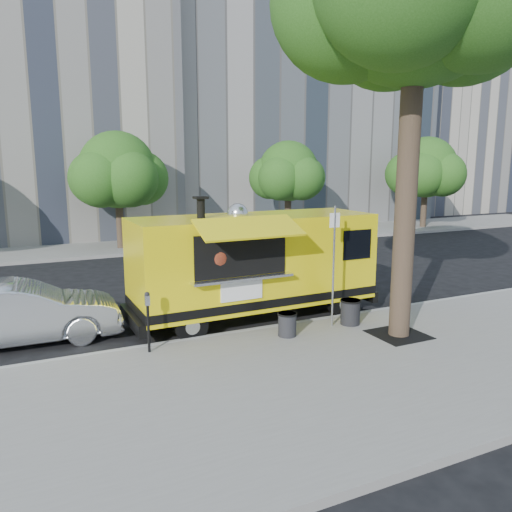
{
  "coord_description": "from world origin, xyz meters",
  "views": [
    {
      "loc": [
        -5.28,
        -11.53,
        4.15
      ],
      "look_at": [
        0.19,
        0.0,
        1.77
      ],
      "focal_mm": 35.0,
      "sensor_mm": 36.0,
      "label": 1
    }
  ],
  "objects_px": {
    "trash_bin_right": "(350,311)",
    "far_tree_c": "(288,171)",
    "food_truck": "(254,263)",
    "sedan": "(20,313)",
    "far_tree_b": "(117,170)",
    "trash_bin_left": "(287,324)",
    "sign_post": "(334,259)",
    "far_tree_d": "(426,168)",
    "parking_meter": "(148,315)"
  },
  "relations": [
    {
      "from": "far_tree_d",
      "to": "food_truck",
      "type": "bearing_deg",
      "value": -145.07
    },
    {
      "from": "far_tree_b",
      "to": "sedan",
      "type": "xyz_separation_m",
      "value": [
        -4.47,
        -11.88,
        -3.1
      ]
    },
    {
      "from": "far_tree_b",
      "to": "trash_bin_left",
      "type": "xyz_separation_m",
      "value": [
        1.18,
        -14.42,
        -3.38
      ]
    },
    {
      "from": "sedan",
      "to": "sign_post",
      "type": "bearing_deg",
      "value": -106.64
    },
    {
      "from": "far_tree_b",
      "to": "trash_bin_left",
      "type": "bearing_deg",
      "value": -85.33
    },
    {
      "from": "far_tree_d",
      "to": "sign_post",
      "type": "distance_m",
      "value": 21.79
    },
    {
      "from": "sign_post",
      "to": "parking_meter",
      "type": "xyz_separation_m",
      "value": [
        -4.55,
        0.2,
        -0.87
      ]
    },
    {
      "from": "far_tree_c",
      "to": "far_tree_d",
      "type": "height_order",
      "value": "far_tree_d"
    },
    {
      "from": "far_tree_b",
      "to": "far_tree_c",
      "type": "bearing_deg",
      "value": -1.91
    },
    {
      "from": "parking_meter",
      "to": "trash_bin_left",
      "type": "relative_size",
      "value": 2.39
    },
    {
      "from": "far_tree_b",
      "to": "trash_bin_left",
      "type": "height_order",
      "value": "far_tree_b"
    },
    {
      "from": "trash_bin_right",
      "to": "trash_bin_left",
      "type": "bearing_deg",
      "value": -177.53
    },
    {
      "from": "sign_post",
      "to": "food_truck",
      "type": "distance_m",
      "value": 2.2
    },
    {
      "from": "trash_bin_left",
      "to": "trash_bin_right",
      "type": "xyz_separation_m",
      "value": [
        1.86,
        0.08,
        0.04
      ]
    },
    {
      "from": "far_tree_b",
      "to": "far_tree_c",
      "type": "height_order",
      "value": "far_tree_b"
    },
    {
      "from": "far_tree_b",
      "to": "parking_meter",
      "type": "xyz_separation_m",
      "value": [
        -2.0,
        -14.05,
        -2.85
      ]
    },
    {
      "from": "far_tree_d",
      "to": "trash_bin_right",
      "type": "xyz_separation_m",
      "value": [
        -15.96,
        -14.24,
        -3.4
      ]
    },
    {
      "from": "far_tree_d",
      "to": "food_truck",
      "type": "relative_size",
      "value": 0.83
    },
    {
      "from": "far_tree_d",
      "to": "sedan",
      "type": "relative_size",
      "value": 1.27
    },
    {
      "from": "parking_meter",
      "to": "trash_bin_left",
      "type": "bearing_deg",
      "value": -6.71
    },
    {
      "from": "parking_meter",
      "to": "trash_bin_left",
      "type": "xyz_separation_m",
      "value": [
        3.18,
        -0.37,
        -0.53
      ]
    },
    {
      "from": "far_tree_b",
      "to": "far_tree_c",
      "type": "distance_m",
      "value": 9.01
    },
    {
      "from": "far_tree_d",
      "to": "parking_meter",
      "type": "distance_m",
      "value": 25.38
    },
    {
      "from": "food_truck",
      "to": "trash_bin_left",
      "type": "distance_m",
      "value": 2.2
    },
    {
      "from": "far_tree_d",
      "to": "sedan",
      "type": "xyz_separation_m",
      "value": [
        -23.47,
        -11.78,
        -3.15
      ]
    },
    {
      "from": "food_truck",
      "to": "trash_bin_right",
      "type": "relative_size",
      "value": 10.75
    },
    {
      "from": "far_tree_b",
      "to": "far_tree_c",
      "type": "relative_size",
      "value": 1.06
    },
    {
      "from": "far_tree_c",
      "to": "sedan",
      "type": "distance_m",
      "value": 18.01
    },
    {
      "from": "food_truck",
      "to": "sedan",
      "type": "bearing_deg",
      "value": 172.34
    },
    {
      "from": "far_tree_b",
      "to": "trash_bin_right",
      "type": "distance_m",
      "value": 15.04
    },
    {
      "from": "far_tree_d",
      "to": "trash_bin_left",
      "type": "height_order",
      "value": "far_tree_d"
    },
    {
      "from": "sign_post",
      "to": "sedan",
      "type": "bearing_deg",
      "value": 161.34
    },
    {
      "from": "trash_bin_right",
      "to": "far_tree_c",
      "type": "bearing_deg",
      "value": 66.99
    },
    {
      "from": "sign_post",
      "to": "trash_bin_right",
      "type": "xyz_separation_m",
      "value": [
        0.49,
        -0.09,
        -1.36
      ]
    },
    {
      "from": "food_truck",
      "to": "trash_bin_left",
      "type": "height_order",
      "value": "food_truck"
    },
    {
      "from": "far_tree_b",
      "to": "food_truck",
      "type": "bearing_deg",
      "value": -84.51
    },
    {
      "from": "far_tree_c",
      "to": "trash_bin_left",
      "type": "distance_m",
      "value": 16.47
    },
    {
      "from": "far_tree_c",
      "to": "sign_post",
      "type": "distance_m",
      "value": 15.48
    },
    {
      "from": "far_tree_d",
      "to": "parking_meter",
      "type": "xyz_separation_m",
      "value": [
        -21.0,
        -13.95,
        -2.91
      ]
    },
    {
      "from": "far_tree_c",
      "to": "parking_meter",
      "type": "xyz_separation_m",
      "value": [
        -11.0,
        -13.75,
        -2.74
      ]
    },
    {
      "from": "trash_bin_left",
      "to": "parking_meter",
      "type": "bearing_deg",
      "value": 173.29
    },
    {
      "from": "far_tree_d",
      "to": "trash_bin_left",
      "type": "distance_m",
      "value": 23.12
    },
    {
      "from": "food_truck",
      "to": "sedan",
      "type": "relative_size",
      "value": 1.52
    },
    {
      "from": "far_tree_b",
      "to": "parking_meter",
      "type": "relative_size",
      "value": 4.12
    },
    {
      "from": "parking_meter",
      "to": "trash_bin_right",
      "type": "distance_m",
      "value": 5.07
    },
    {
      "from": "parking_meter",
      "to": "food_truck",
      "type": "relative_size",
      "value": 0.2
    },
    {
      "from": "far_tree_b",
      "to": "trash_bin_left",
      "type": "distance_m",
      "value": 14.86
    },
    {
      "from": "sedan",
      "to": "trash_bin_right",
      "type": "relative_size",
      "value": 7.08
    },
    {
      "from": "parking_meter",
      "to": "food_truck",
      "type": "distance_m",
      "value": 3.59
    },
    {
      "from": "far_tree_b",
      "to": "sedan",
      "type": "bearing_deg",
      "value": -110.6
    }
  ]
}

